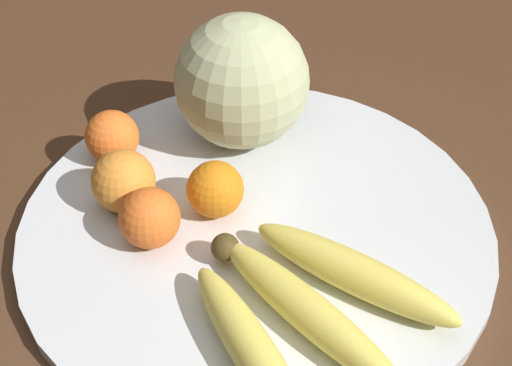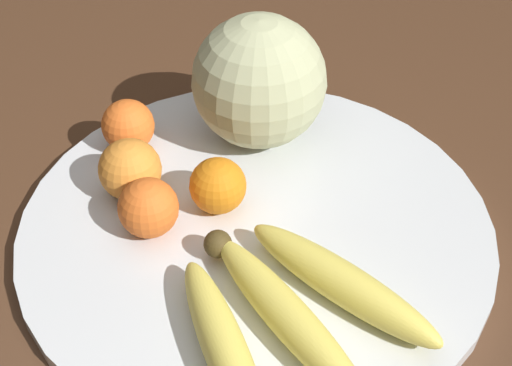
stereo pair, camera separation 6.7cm
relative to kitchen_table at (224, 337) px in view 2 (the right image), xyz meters
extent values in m
cube|color=#4C301E|center=(0.00, 0.00, 0.05)|extent=(1.48, 1.19, 0.04)
cube|color=#4C301E|center=(-0.65, 0.51, -0.30)|extent=(0.07, 0.07, 0.66)
cylinder|color=silver|center=(-0.07, 0.04, 0.08)|extent=(0.47, 0.47, 0.02)
torus|color=#1E4C56|center=(-0.07, 0.04, 0.09)|extent=(0.47, 0.47, 0.01)
sphere|color=#B2B789|center=(-0.20, 0.06, 0.16)|extent=(0.14, 0.14, 0.14)
sphere|color=#473819|center=(-0.02, 0.00, 0.11)|extent=(0.03, 0.03, 0.03)
ellipsoid|color=#E5D156|center=(0.09, -0.01, 0.11)|extent=(0.20, 0.08, 0.04)
ellipsoid|color=#E5D156|center=(0.07, 0.05, 0.11)|extent=(0.20, 0.12, 0.04)
ellipsoid|color=#E5D156|center=(0.04, 0.10, 0.11)|extent=(0.18, 0.16, 0.04)
sphere|color=orange|center=(-0.09, 0.01, 0.12)|extent=(0.06, 0.06, 0.06)
sphere|color=orange|center=(-0.12, -0.08, 0.12)|extent=(0.06, 0.06, 0.06)
sphere|color=orange|center=(-0.20, -0.08, 0.12)|extent=(0.06, 0.06, 0.06)
sphere|color=orange|center=(-0.07, -0.06, 0.12)|extent=(0.06, 0.06, 0.06)
camera|label=1|loc=(0.41, -0.09, 0.59)|focal=50.00mm
camera|label=2|loc=(0.42, -0.03, 0.59)|focal=50.00mm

